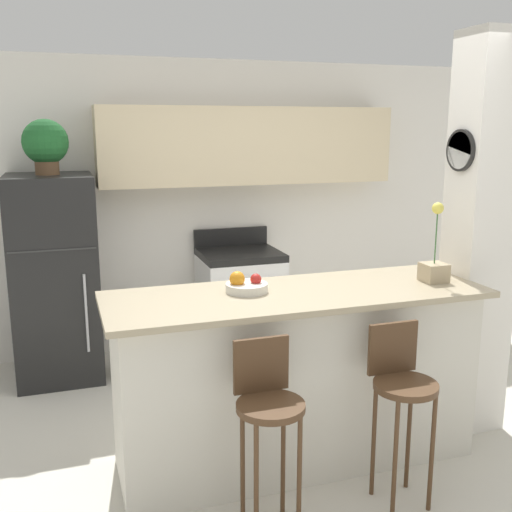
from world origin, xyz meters
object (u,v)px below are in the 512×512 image
at_px(bar_stool_left, 268,409).
at_px(fruit_bowl, 246,285).
at_px(potted_plant_on_fridge, 45,144).
at_px(orchid_vase, 434,264).
at_px(bar_stool_right, 401,388).
at_px(trash_bin, 132,355).
at_px(refrigerator, 55,278).
at_px(stove_range, 240,301).

height_order(bar_stool_left, fruit_bowl, fruit_bowl).
height_order(potted_plant_on_fridge, orchid_vase, potted_plant_on_fridge).
height_order(bar_stool_right, trash_bin, bar_stool_right).
bearing_deg(bar_stool_right, orchid_vase, 44.61).
distance_m(orchid_vase, fruit_bowl, 1.17).
xyz_separation_m(bar_stool_left, potted_plant_on_fridge, (-0.96, 2.32, 1.21)).
distance_m(refrigerator, fruit_bowl, 2.01).
bearing_deg(stove_range, bar_stool_right, -86.14).
distance_m(potted_plant_on_fridge, fruit_bowl, 2.13).
bearing_deg(refrigerator, fruit_bowl, -58.19).
bearing_deg(trash_bin, bar_stool_left, -78.54).
height_order(stove_range, trash_bin, stove_range).
bearing_deg(bar_stool_right, fruit_bowl, 135.95).
height_order(bar_stool_left, potted_plant_on_fridge, potted_plant_on_fridge).
distance_m(stove_range, trash_bin, 1.08).
distance_m(orchid_vase, trash_bin, 2.49).
xyz_separation_m(refrigerator, potted_plant_on_fridge, (-0.00, 0.00, 1.04)).
height_order(refrigerator, potted_plant_on_fridge, potted_plant_on_fridge).
bearing_deg(bar_stool_right, trash_bin, 119.26).
bearing_deg(fruit_bowl, bar_stool_right, -44.05).
xyz_separation_m(stove_range, potted_plant_on_fridge, (-1.54, -0.06, 1.39)).
relative_size(bar_stool_left, fruit_bowl, 3.99).
height_order(refrigerator, trash_bin, refrigerator).
distance_m(bar_stool_right, potted_plant_on_fridge, 3.12).
xyz_separation_m(potted_plant_on_fridge, orchid_vase, (2.21, -1.83, -0.69)).
relative_size(refrigerator, bar_stool_left, 1.67).
xyz_separation_m(stove_range, orchid_vase, (0.66, -1.89, 0.70)).
distance_m(bar_stool_left, bar_stool_right, 0.74).
xyz_separation_m(refrigerator, trash_bin, (0.54, -0.25, -0.62)).
bearing_deg(trash_bin, refrigerator, 154.94).
distance_m(bar_stool_left, orchid_vase, 1.44).
relative_size(refrigerator, bar_stool_right, 1.67).
bearing_deg(bar_stool_left, fruit_bowl, 82.30).
bearing_deg(orchid_vase, potted_plant_on_fridge, 140.39).
height_order(bar_stool_right, orchid_vase, orchid_vase).
xyz_separation_m(bar_stool_left, orchid_vase, (1.24, 0.50, 0.52)).
xyz_separation_m(fruit_bowl, trash_bin, (-0.50, 1.44, -0.90)).
height_order(bar_stool_right, fruit_bowl, fruit_bowl).
distance_m(bar_stool_left, fruit_bowl, 0.78).
relative_size(bar_stool_left, bar_stool_right, 1.00).
bearing_deg(potted_plant_on_fridge, fruit_bowl, -58.19).
relative_size(stove_range, trash_bin, 2.82).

